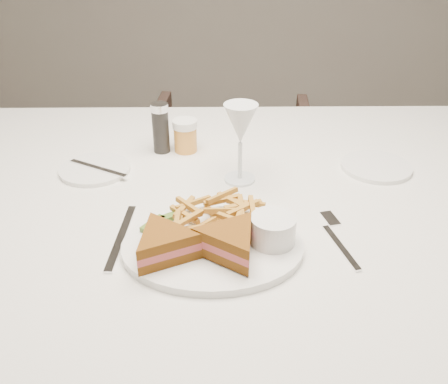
% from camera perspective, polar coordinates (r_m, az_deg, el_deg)
% --- Properties ---
extents(table, '(1.69, 1.18, 0.75)m').
position_cam_1_polar(table, '(1.26, 0.11, -15.72)').
color(table, silver).
rests_on(table, ground).
extents(chair_far, '(0.64, 0.60, 0.65)m').
position_cam_1_polar(chair_far, '(2.01, 0.63, 1.88)').
color(chair_far, '#49342C').
rests_on(chair_far, ground).
extents(table_setting, '(0.80, 0.58, 0.18)m').
position_cam_1_polar(table_setting, '(0.94, -0.97, -1.35)').
color(table_setting, white).
rests_on(table_setting, table).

